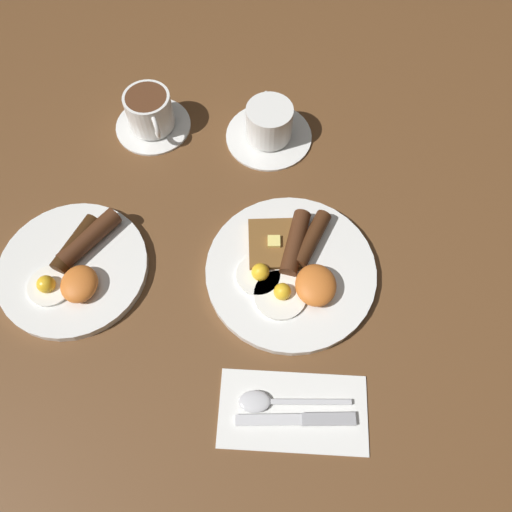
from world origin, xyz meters
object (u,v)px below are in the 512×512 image
teacup_near (269,126)px  knife (303,419)px  teacup_far (150,114)px  spoon (267,402)px  breakfast_plate_near (291,269)px  breakfast_plate_far (74,266)px

teacup_near → knife: teacup_near is taller
teacup_far → spoon: (-0.51, -0.22, -0.03)m
teacup_near → knife: size_ratio=0.95×
breakfast_plate_near → spoon: breakfast_plate_near is taller
breakfast_plate_near → knife: (-0.23, -0.01, -0.01)m
teacup_far → breakfast_plate_far: bearing=162.9°
knife → spoon: 0.05m
teacup_far → spoon: teacup_far is taller
breakfast_plate_far → teacup_near: (0.28, -0.31, 0.02)m
breakfast_plate_far → knife: bearing=-122.6°
teacup_far → spoon: bearing=-156.8°
spoon → teacup_far: bearing=-67.4°
teacup_near → breakfast_plate_far: bearing=132.0°
breakfast_plate_near → knife: breakfast_plate_near is taller
breakfast_plate_near → teacup_near: 0.28m
breakfast_plate_near → breakfast_plate_far: breakfast_plate_near is taller
teacup_far → spoon: 0.55m
breakfast_plate_far → teacup_far: (0.30, -0.09, 0.02)m
breakfast_plate_far → teacup_far: 0.31m
teacup_near → spoon: 0.49m
breakfast_plate_near → breakfast_plate_far: bearing=90.1°
breakfast_plate_near → teacup_near: size_ratio=1.70×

